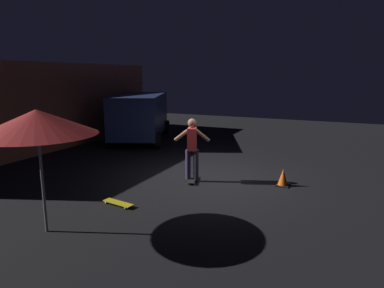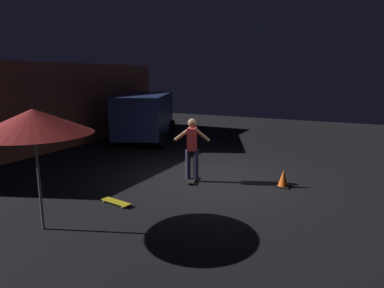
{
  "view_description": "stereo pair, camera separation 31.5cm",
  "coord_description": "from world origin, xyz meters",
  "px_view_note": "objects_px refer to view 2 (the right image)",
  "views": [
    {
      "loc": [
        -8.61,
        -3.37,
        2.91
      ],
      "look_at": [
        -0.41,
        0.36,
        1.05
      ],
      "focal_mm": 31.87,
      "sensor_mm": 36.0,
      "label": 1
    },
    {
      "loc": [
        -8.47,
        -3.65,
        2.91
      ],
      "look_at": [
        -0.41,
        0.36,
        1.05
      ],
      "focal_mm": 31.87,
      "sensor_mm": 36.0,
      "label": 2
    }
  ],
  "objects_px": {
    "parked_van": "(145,114)",
    "skateboard_spare": "(116,202)",
    "traffic_cone": "(283,179)",
    "skateboard_ridden": "(192,179)",
    "patio_umbrella": "(33,121)",
    "skater": "(192,144)"
  },
  "relations": [
    {
      "from": "parked_van",
      "to": "skateboard_spare",
      "type": "distance_m",
      "value": 7.83
    },
    {
      "from": "traffic_cone",
      "to": "skateboard_ridden",
      "type": "bearing_deg",
      "value": 105.17
    },
    {
      "from": "patio_umbrella",
      "to": "skateboard_ridden",
      "type": "xyz_separation_m",
      "value": [
        3.92,
        -1.22,
        -2.02
      ]
    },
    {
      "from": "patio_umbrella",
      "to": "skateboard_spare",
      "type": "height_order",
      "value": "patio_umbrella"
    },
    {
      "from": "parked_van",
      "to": "traffic_cone",
      "type": "relative_size",
      "value": 10.82
    },
    {
      "from": "parked_van",
      "to": "skateboard_spare",
      "type": "bearing_deg",
      "value": -150.92
    },
    {
      "from": "skateboard_spare",
      "to": "traffic_cone",
      "type": "distance_m",
      "value": 4.29
    },
    {
      "from": "patio_umbrella",
      "to": "skater",
      "type": "distance_m",
      "value": 4.23
    },
    {
      "from": "skateboard_spare",
      "to": "patio_umbrella",
      "type": "bearing_deg",
      "value": 165.02
    },
    {
      "from": "skateboard_ridden",
      "to": "skateboard_spare",
      "type": "height_order",
      "value": "same"
    },
    {
      "from": "parked_van",
      "to": "patio_umbrella",
      "type": "distance_m",
      "value": 9.09
    },
    {
      "from": "skateboard_spare",
      "to": "skater",
      "type": "height_order",
      "value": "skater"
    },
    {
      "from": "parked_van",
      "to": "patio_umbrella",
      "type": "relative_size",
      "value": 2.16
    },
    {
      "from": "patio_umbrella",
      "to": "skateboard_ridden",
      "type": "relative_size",
      "value": 2.86
    },
    {
      "from": "parked_van",
      "to": "traffic_cone",
      "type": "height_order",
      "value": "parked_van"
    },
    {
      "from": "skateboard_spare",
      "to": "skater",
      "type": "distance_m",
      "value": 2.62
    },
    {
      "from": "skateboard_ridden",
      "to": "skater",
      "type": "relative_size",
      "value": 0.48
    },
    {
      "from": "skater",
      "to": "traffic_cone",
      "type": "bearing_deg",
      "value": -74.83
    },
    {
      "from": "parked_van",
      "to": "patio_umbrella",
      "type": "bearing_deg",
      "value": -158.35
    },
    {
      "from": "skater",
      "to": "parked_van",
      "type": "bearing_deg",
      "value": 45.45
    },
    {
      "from": "parked_van",
      "to": "skateboard_ridden",
      "type": "relative_size",
      "value": 6.19
    },
    {
      "from": "parked_van",
      "to": "skateboard_spare",
      "type": "height_order",
      "value": "parked_van"
    }
  ]
}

